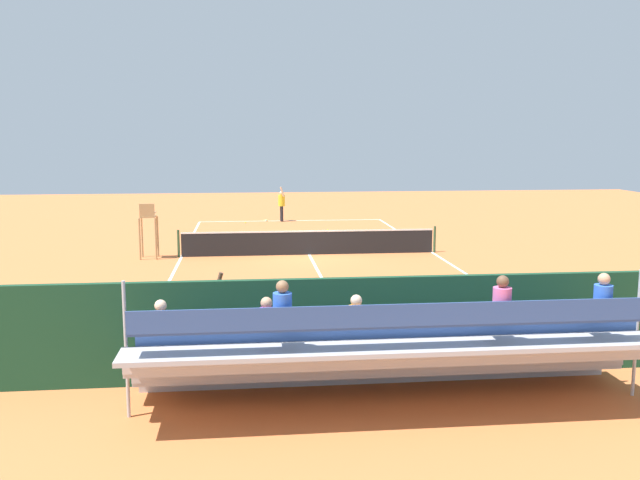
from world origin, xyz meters
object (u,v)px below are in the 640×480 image
at_px(tennis_net, 309,242).
at_px(tennis_player, 282,203).
at_px(bleacher_stand, 387,352).
at_px(tennis_racket, 266,220).
at_px(tennis_ball_near, 328,230).
at_px(tennis_ball_far, 245,223).
at_px(courtside_bench, 472,335).
at_px(line_judge, 216,318).
at_px(equipment_bag, 395,357).
at_px(umpire_chair, 148,225).

relative_size(tennis_net, tennis_player, 5.35).
xyz_separation_m(bleacher_stand, tennis_racket, (1.33, -26.60, -0.94)).
height_order(tennis_ball_near, tennis_ball_far, same).
bearing_deg(tennis_player, tennis_ball_near, 118.26).
height_order(tennis_net, courtside_bench, tennis_net).
distance_m(tennis_ball_far, line_judge, 23.20).
height_order(bleacher_stand, equipment_bag, bleacher_stand).
xyz_separation_m(tennis_player, tennis_racket, (0.88, -0.45, -1.00)).
relative_size(bleacher_stand, tennis_player, 4.70).
height_order(equipment_bag, line_judge, line_judge).
height_order(bleacher_stand, courtside_bench, bleacher_stand).
relative_size(equipment_bag, line_judge, 0.47).
xyz_separation_m(courtside_bench, tennis_player, (2.72, -24.02, 0.46)).
distance_m(tennis_ball_near, tennis_ball_far, 5.23).
height_order(umpire_chair, tennis_racket, umpire_chair).
bearing_deg(tennis_player, tennis_ball_far, 16.49).
xyz_separation_m(tennis_net, line_judge, (3.12, 13.01, 0.51)).
distance_m(equipment_bag, tennis_ball_far, 23.76).
height_order(tennis_player, line_judge, same).
height_order(courtside_bench, equipment_bag, courtside_bench).
bearing_deg(tennis_ball_near, line_judge, 76.73).
distance_m(courtside_bench, equipment_bag, 1.72).
bearing_deg(line_judge, tennis_racket, -94.09).
bearing_deg(bleacher_stand, tennis_racket, -87.14).
height_order(tennis_net, equipment_bag, tennis_net).
xyz_separation_m(equipment_bag, line_judge, (3.65, -0.39, 0.84)).
bearing_deg(umpire_chair, equipment_bag, 117.01).
bearing_deg(tennis_net, equipment_bag, 92.25).
bearing_deg(tennis_player, umpire_chair, 62.59).
distance_m(bleacher_stand, line_judge, 3.88).
distance_m(umpire_chair, line_judge, 13.17).
xyz_separation_m(tennis_net, equipment_bag, (-0.53, 13.40, -0.32)).
xyz_separation_m(tennis_net, umpire_chair, (6.20, 0.21, 0.81)).
bearing_deg(tennis_ball_far, tennis_net, 103.85).
bearing_deg(tennis_racket, tennis_ball_far, 43.03).
bearing_deg(tennis_player, tennis_net, 92.75).
xyz_separation_m(bleacher_stand, tennis_player, (0.45, -26.15, 0.06)).
height_order(tennis_net, line_judge, line_judge).
relative_size(courtside_bench, equipment_bag, 2.00).
distance_m(equipment_bag, line_judge, 3.77).
height_order(courtside_bench, tennis_racket, courtside_bench).
bearing_deg(equipment_bag, line_judge, -6.15).
distance_m(tennis_net, equipment_bag, 13.41).
height_order(tennis_ball_near, line_judge, line_judge).
bearing_deg(line_judge, equipment_bag, 173.85).
relative_size(tennis_player, line_judge, 1.00).
bearing_deg(tennis_racket, tennis_player, 152.86).
bearing_deg(tennis_ball_near, tennis_player, -61.74).
distance_m(tennis_net, bleacher_stand, 15.40).
bearing_deg(tennis_net, tennis_ball_near, -102.83).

